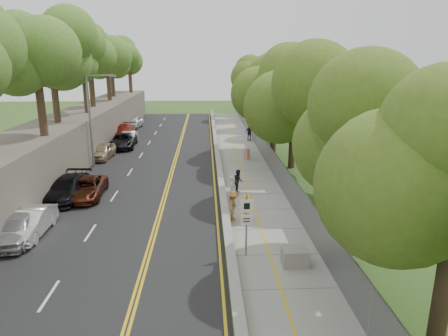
% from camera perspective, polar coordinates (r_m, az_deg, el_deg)
% --- Properties ---
extents(ground, '(140.00, 140.00, 0.00)m').
position_cam_1_polar(ground, '(22.42, -0.33, -8.95)').
color(ground, '#33511E').
rests_on(ground, ground).
extents(road, '(11.20, 66.00, 0.04)m').
position_cam_1_polar(road, '(36.87, -9.71, 0.72)').
color(road, black).
rests_on(road, ground).
extents(sidewalk, '(4.20, 66.00, 0.05)m').
position_cam_1_polar(sidewalk, '(36.74, 2.69, 0.88)').
color(sidewalk, gray).
rests_on(sidewalk, ground).
extents(jersey_barrier, '(0.42, 66.00, 0.60)m').
position_cam_1_polar(jersey_barrier, '(36.53, -0.90, 1.26)').
color(jersey_barrier, '#C9EA32').
rests_on(jersey_barrier, ground).
extents(rock_embankment, '(5.00, 66.00, 4.00)m').
position_cam_1_polar(rock_embankment, '(38.29, -21.99, 3.40)').
color(rock_embankment, '#595147').
rests_on(rock_embankment, ground).
extents(chainlink_fence, '(0.04, 66.00, 2.00)m').
position_cam_1_polar(chainlink_fence, '(36.76, 5.97, 2.39)').
color(chainlink_fence, slate).
rests_on(chainlink_fence, ground).
extents(trees_embankment, '(6.40, 66.00, 13.00)m').
position_cam_1_polar(trees_embankment, '(37.45, -22.59, 16.23)').
color(trees_embankment, '#5C8B30').
rests_on(trees_embankment, rock_embankment).
extents(trees_fenceside, '(7.00, 66.00, 14.00)m').
position_cam_1_polar(trees_fenceside, '(36.32, 9.98, 11.66)').
color(trees_fenceside, '#567724').
rests_on(trees_fenceside, ground).
extents(streetlight, '(2.52, 0.22, 8.00)m').
position_cam_1_polar(streetlight, '(36.02, -18.32, 7.31)').
color(streetlight, gray).
rests_on(streetlight, ground).
extents(signpost, '(0.62, 0.09, 3.10)m').
position_cam_1_polar(signpost, '(18.95, 3.24, -7.23)').
color(signpost, gray).
rests_on(signpost, sidewalk).
extents(construction_barrel, '(0.60, 0.60, 0.99)m').
position_cam_1_polar(construction_barrel, '(37.62, 3.24, 2.04)').
color(construction_barrel, red).
rests_on(construction_barrel, sidewalk).
extents(concrete_block, '(1.19, 0.89, 0.79)m').
position_cam_1_polar(concrete_block, '(19.05, 10.09, -12.37)').
color(concrete_block, gray).
rests_on(concrete_block, sidewalk).
extents(car_0, '(1.96, 4.38, 1.46)m').
position_cam_1_polar(car_0, '(23.48, -27.31, -7.57)').
color(car_0, '#B5B6BA').
rests_on(car_0, road).
extents(car_1, '(1.51, 4.26, 1.40)m').
position_cam_1_polar(car_1, '(23.90, -25.88, -7.07)').
color(car_1, white).
rests_on(car_1, road).
extents(car_2, '(2.41, 4.88, 1.33)m').
position_cam_1_polar(car_2, '(28.78, -19.06, -2.71)').
color(car_2, '#542215').
rests_on(car_2, road).
extents(car_3, '(2.36, 5.26, 1.50)m').
position_cam_1_polar(car_3, '(28.89, -21.45, -2.71)').
color(car_3, black).
rests_on(car_3, road).
extents(car_4, '(2.02, 4.37, 1.45)m').
position_cam_1_polar(car_4, '(39.39, -16.98, 2.32)').
color(car_4, '#C6AC8F').
rests_on(car_4, road).
extents(car_5, '(1.54, 4.25, 1.39)m').
position_cam_1_polar(car_5, '(45.25, -13.43, 4.18)').
color(car_5, silver).
rests_on(car_5, road).
extents(car_6, '(2.73, 5.49, 1.49)m').
position_cam_1_polar(car_6, '(43.68, -14.23, 3.80)').
color(car_6, black).
rests_on(car_6, road).
extents(car_7, '(2.68, 5.74, 1.62)m').
position_cam_1_polar(car_7, '(48.60, -14.29, 5.02)').
color(car_7, maroon).
rests_on(car_7, road).
extents(car_8, '(2.31, 4.89, 1.62)m').
position_cam_1_polar(car_8, '(56.03, -12.77, 6.45)').
color(car_8, silver).
rests_on(car_8, road).
extents(painter_0, '(0.54, 0.81, 1.62)m').
position_cam_1_polar(painter_0, '(23.10, 3.18, -5.89)').
color(painter_0, yellow).
rests_on(painter_0, sidewalk).
extents(painter_1, '(0.66, 0.79, 1.83)m').
position_cam_1_polar(painter_1, '(26.13, 1.21, -3.05)').
color(painter_1, beige).
rests_on(painter_1, sidewalk).
extents(painter_2, '(0.72, 0.86, 1.60)m').
position_cam_1_polar(painter_2, '(28.40, 2.04, -1.78)').
color(painter_2, black).
rests_on(painter_2, sidewalk).
extents(painter_3, '(0.88, 1.26, 1.79)m').
position_cam_1_polar(painter_3, '(23.39, 1.37, -5.38)').
color(painter_3, olive).
rests_on(painter_3, sidewalk).
extents(person_far, '(1.15, 0.80, 1.82)m').
position_cam_1_polar(person_far, '(46.03, 3.65, 5.04)').
color(person_far, black).
rests_on(person_far, sidewalk).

